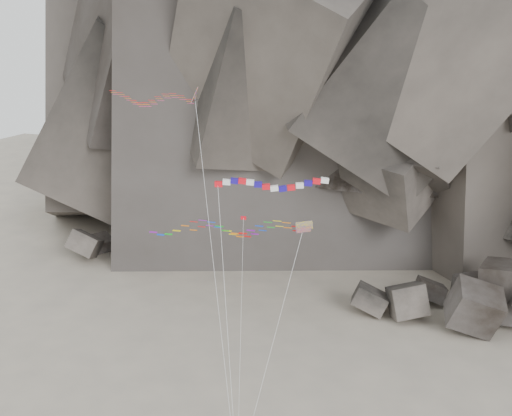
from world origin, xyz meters
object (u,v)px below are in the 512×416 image
(parafoil_kite, at_px, (220,227))
(pennant_kite, at_px, (242,284))
(delta_kite, at_px, (148,98))
(banner_kite, at_px, (270,186))

(parafoil_kite, bearing_deg, pennant_kite, -66.13)
(delta_kite, distance_m, banner_kite, 14.76)
(parafoil_kite, relative_size, pennant_kite, 0.99)
(delta_kite, bearing_deg, pennant_kite, -34.72)
(delta_kite, xyz_separation_m, pennant_kite, (10.95, -4.93, -14.65))
(banner_kite, xyz_separation_m, parafoil_kite, (-5.05, 1.19, -4.52))
(parafoil_kite, bearing_deg, banner_kite, -37.38)
(banner_kite, bearing_deg, delta_kite, 145.45)
(pennant_kite, bearing_deg, delta_kite, 149.99)
(pennant_kite, bearing_deg, parafoil_kite, 132.30)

